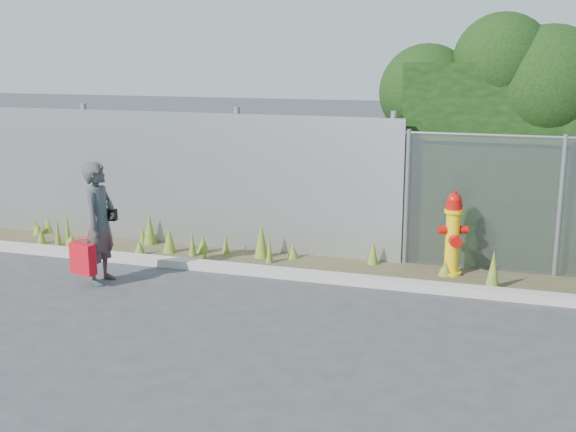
{
  "coord_description": "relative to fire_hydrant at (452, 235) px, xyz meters",
  "views": [
    {
      "loc": [
        2.57,
        -7.59,
        3.15
      ],
      "look_at": [
        -0.3,
        1.4,
        1.0
      ],
      "focal_mm": 45.0,
      "sensor_mm": 36.0,
      "label": 1
    }
  ],
  "objects": [
    {
      "name": "ground",
      "position": [
        -1.78,
        -2.6,
        -0.6
      ],
      "size": [
        80.0,
        80.0,
        0.0
      ],
      "primitive_type": "plane",
      "color": "#38383B",
      "rests_on": "ground"
    },
    {
      "name": "corrugated_fence",
      "position": [
        -5.02,
        0.41,
        0.5
      ],
      "size": [
        8.5,
        0.21,
        2.3
      ],
      "color": "#A1A4A8",
      "rests_on": "ground"
    },
    {
      "name": "curb",
      "position": [
        -1.78,
        -0.8,
        -0.54
      ],
      "size": [
        16.0,
        0.22,
        0.12
      ],
      "primitive_type": "cube",
      "color": "#A39E93",
      "rests_on": "ground"
    },
    {
      "name": "weed_strip",
      "position": [
        -2.13,
        -0.15,
        -0.47
      ],
      "size": [
        16.0,
        1.31,
        0.55
      ],
      "color": "#433B26",
      "rests_on": "ground"
    },
    {
      "name": "woman",
      "position": [
        -4.62,
        -1.78,
        0.25
      ],
      "size": [
        0.46,
        0.65,
        1.7
      ],
      "primitive_type": "imported",
      "rotation": [
        0.0,
        0.0,
        1.66
      ],
      "color": "#0E5E5B",
      "rests_on": "ground"
    },
    {
      "name": "black_shoulder_bag",
      "position": [
        -4.56,
        -1.63,
        0.34
      ],
      "size": [
        0.22,
        0.09,
        0.16
      ],
      "rotation": [
        0.0,
        0.0,
        -0.0
      ],
      "color": "black"
    },
    {
      "name": "fire_hydrant",
      "position": [
        0.0,
        0.0,
        0.0
      ],
      "size": [
        0.42,
        0.37,
        1.24
      ],
      "rotation": [
        0.0,
        0.0,
        0.35
      ],
      "color": "yellow",
      "rests_on": "ground"
    },
    {
      "name": "red_tote_bag",
      "position": [
        -4.74,
        -2.05,
        -0.2
      ],
      "size": [
        0.38,
        0.14,
        0.5
      ],
      "rotation": [
        0.0,
        0.0,
        -0.27
      ],
      "color": "#B60A1F"
    }
  ]
}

